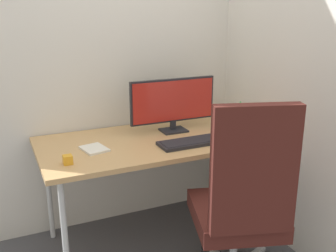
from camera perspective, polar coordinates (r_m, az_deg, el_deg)
The scene contains 11 objects.
ground_plane at distance 2.86m, azimuth -1.62°, elevation -15.62°, with size 8.00×8.00×0.00m, color #4C4C51.
wall_back at distance 2.79m, azimuth -5.17°, elevation 14.03°, with size 2.91×0.04×2.80m, color silver.
wall_side_right at distance 2.65m, azimuth 16.07°, elevation 13.30°, with size 0.04×2.17×2.80m, color silver.
desk at distance 2.56m, azimuth -1.74°, elevation -2.85°, with size 1.49×0.74×0.72m.
office_chair at distance 2.12m, azimuth 10.72°, elevation -10.70°, with size 0.65×0.67×1.12m.
monitor at distance 2.65m, azimuth 0.74°, elevation 3.47°, with size 0.61×0.14×0.36m.
keyboard at distance 2.45m, azimuth 3.20°, elevation -2.38°, with size 0.40×0.17×0.02m.
mouse at distance 2.59m, azimuth 9.49°, elevation -1.32°, with size 0.06×0.09×0.03m, color #9EA0A5.
pen_holder at distance 2.85m, azimuth 9.96°, elevation 1.09°, with size 0.08×0.08×0.18m.
notebook at distance 2.39m, azimuth -10.64°, elevation -3.28°, with size 0.13×0.17×0.01m, color silver.
desk_clamp_accessory at distance 2.20m, azimuth -14.34°, elevation -4.76°, with size 0.05×0.05×0.05m, color orange.
Camera 1 is at (-0.92, -2.23, 1.54)m, focal length 42.04 mm.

